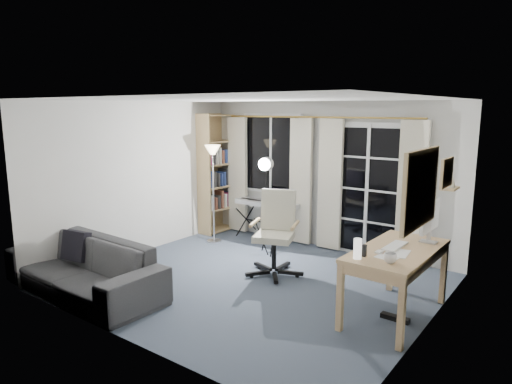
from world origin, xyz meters
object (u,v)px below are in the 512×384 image
torchiere_lamp (213,165)px  office_chair (276,225)px  monitor (430,217)px  keyboard_piano (266,204)px  mug (390,257)px  studio_light (266,175)px  sofa (83,259)px  bookshelf (219,176)px  desk (397,257)px

torchiere_lamp → office_chair: bearing=-19.0°
office_chair → monitor: size_ratio=2.08×
keyboard_piano → office_chair: bearing=-48.4°
monitor → mug: monitor is taller
torchiere_lamp → office_chair: (1.69, -0.58, -0.67)m
studio_light → sofa: studio_light is taller
bookshelf → monitor: 4.38m
office_chair → monitor: 2.08m
bookshelf → monitor: bookshelf is taller
desk → sofa: (-3.36, -1.68, -0.23)m
keyboard_piano → office_chair: 1.55m
office_chair → sofa: 2.57m
office_chair → bookshelf: bearing=128.7°
bookshelf → sofa: size_ratio=0.95×
desk → bookshelf: bearing=158.7°
monitor → torchiere_lamp: bearing=173.4°
bookshelf → studio_light: bookshelf is taller
office_chair → monitor: (2.05, 0.06, 0.39)m
torchiere_lamp → desk: torchiere_lamp is taller
bookshelf → torchiere_lamp: bearing=-54.7°
office_chair → desk: bearing=-32.5°
studio_light → desk: size_ratio=1.08×
studio_light → monitor: bearing=-23.2°
keyboard_piano → office_chair: office_chair is taller
office_chair → monitor: bearing=-18.9°
desk → mug: 0.53m
bookshelf → studio_light: size_ratio=1.38×
keyboard_piano → monitor: bearing=-18.9°
desk → sofa: size_ratio=0.64×
studio_light → monitor: studio_light is taller
bookshelf → studio_light: 1.80m
office_chair → sofa: office_chair is taller
monitor → mug: 0.98m
torchiere_lamp → keyboard_piano: torchiere_lamp is taller
studio_light → monitor: (2.59, -0.46, -0.20)m
bookshelf → desk: (4.01, -1.68, -0.36)m
torchiere_lamp → studio_light: size_ratio=1.06×
desk → sofa: 3.76m
studio_light → torchiere_lamp: bearing=163.9°
sofa → keyboard_piano: bearing=82.5°
mug → sofa: mug is taller
mug → monitor: bearing=84.2°
bookshelf → keyboard_piano: bearing=-3.6°
bookshelf → desk: bookshelf is taller
mug → sofa: bearing=-161.2°
desk → mug: size_ratio=11.51×
keyboard_piano → desk: (2.85, -1.57, 0.03)m
torchiere_lamp → mug: (3.64, -1.47, -0.51)m
desk → monitor: size_ratio=2.62×
bookshelf → desk: bearing=-21.2°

